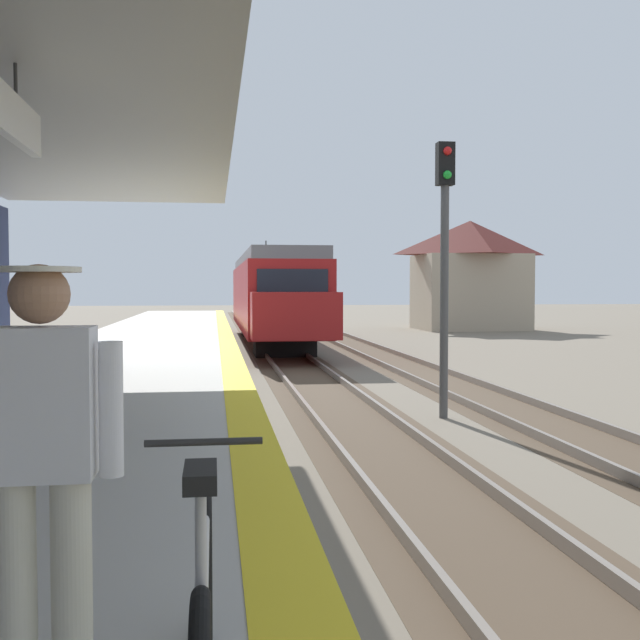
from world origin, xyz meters
TOP-DOWN VIEW (x-y plane):
  - station_platform at (-2.50, 16.00)m, footprint 5.00×80.00m
  - track_pair_nearest_platform at (1.90, 20.00)m, footprint 2.34×120.00m
  - track_pair_middle at (5.30, 20.00)m, footprint 2.34×120.00m
  - approaching_train at (1.90, 36.79)m, footprint 2.93×19.60m
  - commuter_person at (-1.28, 6.40)m, footprint 0.59×0.30m
  - bicycle_beside_commuter at (-0.69, 6.18)m, footprint 0.48×1.82m
  - rail_signal_post at (3.68, 17.46)m, footprint 0.32×0.34m
  - distant_trackside_house at (14.33, 46.88)m, footprint 6.60×5.28m

SIDE VIEW (x-z plane):
  - track_pair_nearest_platform at x=1.90m, z-range -0.03..0.13m
  - track_pair_middle at x=5.30m, z-range -0.03..0.13m
  - station_platform at x=-2.50m, z-range 0.00..0.90m
  - bicycle_beside_commuter at x=-0.69m, z-range 0.77..1.81m
  - commuter_person at x=-1.28m, z-range 1.00..2.67m
  - approaching_train at x=1.90m, z-range -0.20..4.56m
  - rail_signal_post at x=3.68m, z-range 0.59..5.79m
  - distant_trackside_house at x=14.33m, z-range 0.14..6.54m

